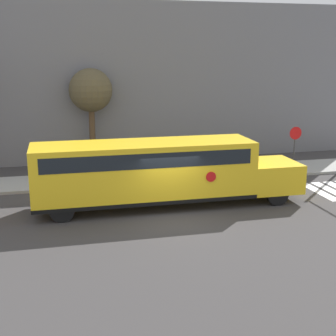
{
  "coord_description": "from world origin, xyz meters",
  "views": [
    {
      "loc": [
        -4.42,
        -17.94,
        6.64
      ],
      "look_at": [
        0.33,
        2.13,
        1.61
      ],
      "focal_mm": 50.0,
      "sensor_mm": 36.0,
      "label": 1
    }
  ],
  "objects": [
    {
      "name": "ground_plane",
      "position": [
        0.0,
        0.0,
        0.0
      ],
      "size": [
        60.0,
        60.0,
        0.0
      ],
      "primitive_type": "plane",
      "color": "#3A3838"
    },
    {
      "name": "sidewalk_strip",
      "position": [
        0.0,
        6.5,
        0.07
      ],
      "size": [
        44.0,
        3.0,
        0.15
      ],
      "color": "#9E9E99",
      "rests_on": "ground"
    },
    {
      "name": "building_backdrop",
      "position": [
        0.0,
        13.0,
        4.9
      ],
      "size": [
        32.0,
        4.0,
        9.81
      ],
      "color": "slate",
      "rests_on": "ground"
    },
    {
      "name": "school_bus",
      "position": [
        -0.3,
        1.63,
        1.68
      ],
      "size": [
        11.99,
        2.57,
        2.93
      ],
      "color": "yellow",
      "rests_on": "ground"
    },
    {
      "name": "stop_sign",
      "position": [
        8.49,
        5.58,
        1.8
      ],
      "size": [
        0.72,
        0.1,
        2.71
      ],
      "color": "#38383A",
      "rests_on": "ground"
    },
    {
      "name": "tree_near_sidewalk",
      "position": [
        -2.43,
        10.31,
        4.5
      ],
      "size": [
        2.58,
        2.58,
        5.86
      ],
      "color": "brown",
      "rests_on": "ground"
    }
  ]
}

